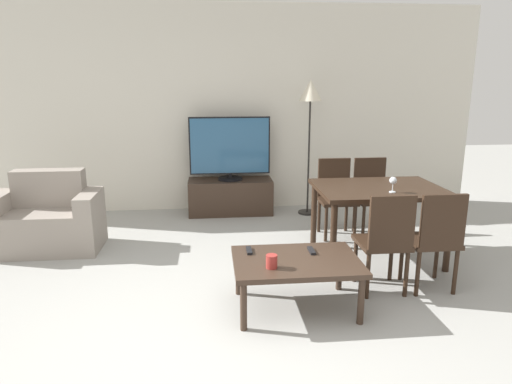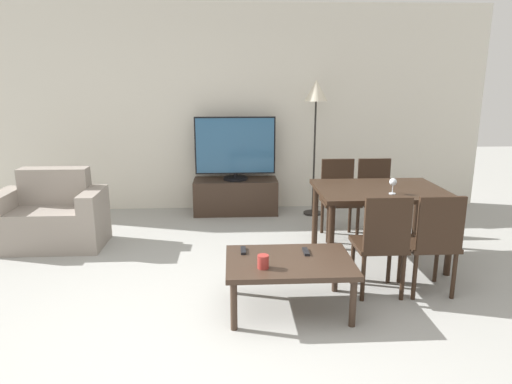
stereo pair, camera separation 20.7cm
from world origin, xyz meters
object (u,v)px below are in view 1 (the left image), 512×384
dining_chair_near (386,238)px  dining_chair_near_right (435,237)px  remote_primary (249,251)px  wine_glass_left (393,182)px  coffee_table (296,265)px  remote_secondary (311,251)px  tv (230,148)px  dining_chair_far_left (336,193)px  armchair (47,221)px  dining_table (379,196)px  cup_white_near (272,261)px  tv_stand (230,196)px  floor_lamp (310,100)px  dining_chair_far (372,192)px

dining_chair_near → dining_chair_near_right: bearing=0.0°
remote_primary → wine_glass_left: (1.37, 0.53, 0.41)m
coffee_table → remote_primary: 0.40m
remote_secondary → tv: bearing=101.9°
dining_chair_far_left → remote_primary: dining_chair_far_left is taller
armchair → dining_table: armchair is taller
dining_chair_near → dining_chair_far_left: (0.00, 1.51, 0.00)m
dining_chair_near_right → remote_primary: (-1.54, 0.01, -0.06)m
coffee_table → cup_white_near: bearing=-145.4°
tv_stand → wine_glass_left: (1.41, -1.94, 0.60)m
remote_primary → wine_glass_left: bearing=21.0°
tv → dining_chair_near_right: size_ratio=1.20×
coffee_table → floor_lamp: 2.85m
armchair → wine_glass_left: wine_glass_left is taller
dining_table → remote_primary: (-1.33, -0.75, -0.22)m
coffee_table → wine_glass_left: (1.02, 0.71, 0.47)m
wine_glass_left → dining_chair_far_left: bearing=104.5°
dining_chair_far_left → cup_white_near: bearing=-118.1°
coffee_table → dining_chair_near_right: (1.19, 0.18, 0.12)m
armchair → remote_secondary: bearing=-29.0°
dining_chair_near_right → wine_glass_left: (-0.17, 0.53, 0.35)m
armchair → remote_secondary: (2.49, -1.38, 0.11)m
dining_chair_far → wine_glass_left: 1.05m
coffee_table → dining_table: size_ratio=0.80×
armchair → tv_stand: size_ratio=0.99×
dining_table → remote_secondary: bearing=-136.2°
armchair → tv: 2.34m
cup_white_near → remote_primary: bearing=112.0°
tv → remote_primary: 2.51m
remote_primary → dining_chair_far_left: bearing=53.3°
dining_chair_far → dining_chair_near_right: bearing=-90.0°
tv_stand → dining_table: dining_table is taller
floor_lamp → tv: bearing=173.7°
armchair → remote_primary: (2.00, -1.33, 0.11)m
tv_stand → wine_glass_left: 2.47m
coffee_table → dining_chair_far: bearing=54.8°
armchair → dining_chair_far: bearing=2.8°
dining_chair_near → tv_stand: bearing=115.0°
tv_stand → dining_chair_far_left: size_ratio=1.27×
coffee_table → dining_chair_near: size_ratio=1.11×
dining_table → remote_primary: size_ratio=8.02×
dining_chair_far_left → floor_lamp: size_ratio=0.50×
armchair → dining_chair_near_right: size_ratio=1.25×
floor_lamp → remote_secondary: bearing=-101.5°
wine_glass_left → dining_chair_near: bearing=-115.4°
tv_stand → remote_primary: bearing=-89.2°
armchair → remote_secondary: 2.85m
armchair → cup_white_near: (2.13, -1.67, 0.15)m
dining_chair_near_right → dining_chair_far: bearing=90.0°
tv → remote_secondary: size_ratio=6.95×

